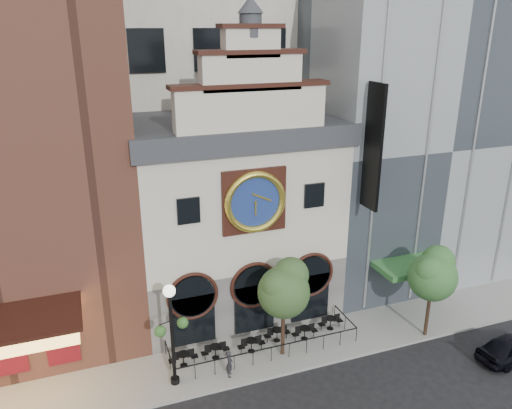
{
  "coord_description": "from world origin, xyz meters",
  "views": [
    {
      "loc": [
        -8.6,
        -19.85,
        17.47
      ],
      "look_at": [
        0.87,
        6.0,
        7.54
      ],
      "focal_mm": 35.0,
      "sensor_mm": 36.0,
      "label": 1
    }
  ],
  "objects": [
    {
      "name": "sidewalk",
      "position": [
        0.0,
        2.5,
        0.07
      ],
      "size": [
        44.0,
        5.0,
        0.15
      ],
      "primitive_type": "cube",
      "color": "gray",
      "rests_on": "ground"
    },
    {
      "name": "pedestrian",
      "position": [
        -2.49,
        0.85,
        0.9
      ],
      "size": [
        0.48,
        0.62,
        1.5
      ],
      "primitive_type": "imported",
      "rotation": [
        0.0,
        0.0,
        1.33
      ],
      "color": "black",
      "rests_on": "sidewalk"
    },
    {
      "name": "bistro_3",
      "position": [
        1.01,
        2.84,
        0.61
      ],
      "size": [
        1.58,
        0.68,
        0.9
      ],
      "color": "black",
      "rests_on": "sidewalk"
    },
    {
      "name": "tree_right",
      "position": [
        9.56,
        0.44,
        4.2
      ],
      "size": [
        2.87,
        2.76,
        5.52
      ],
      "color": "#382619",
      "rests_on": "sidewalk"
    },
    {
      "name": "ground",
      "position": [
        0.0,
        0.0,
        0.0
      ],
      "size": [
        120.0,
        120.0,
        0.0
      ],
      "primitive_type": "plane",
      "color": "black",
      "rests_on": "ground"
    },
    {
      "name": "bistro_4",
      "position": [
        2.59,
        2.45,
        0.61
      ],
      "size": [
        1.58,
        0.68,
        0.9
      ],
      "color": "black",
      "rests_on": "sidewalk"
    },
    {
      "name": "lamppost",
      "position": [
        -5.28,
        1.29,
        3.65
      ],
      "size": [
        1.76,
        0.93,
        5.66
      ],
      "rotation": [
        0.0,
        0.0,
        0.29
      ],
      "color": "black",
      "rests_on": "sidewalk"
    },
    {
      "name": "tree_left",
      "position": [
        0.89,
        1.66,
        4.29
      ],
      "size": [
        2.93,
        2.82,
        5.64
      ],
      "color": "#382619",
      "rests_on": "sidewalk"
    },
    {
      "name": "bistro_5",
      "position": [
        4.5,
        2.85,
        0.61
      ],
      "size": [
        1.58,
        0.68,
        0.9
      ],
      "color": "black",
      "rests_on": "sidewalk"
    },
    {
      "name": "retail_building",
      "position": [
        12.99,
        9.99,
        10.14
      ],
      "size": [
        14.0,
        14.4,
        20.0
      ],
      "color": "gray",
      "rests_on": "ground"
    },
    {
      "name": "bistro_2",
      "position": [
        -0.73,
        2.39,
        0.61
      ],
      "size": [
        1.58,
        0.68,
        0.9
      ],
      "color": "black",
      "rests_on": "sidewalk"
    },
    {
      "name": "car_right",
      "position": [
        12.63,
        -2.95,
        0.73
      ],
      "size": [
        4.41,
        2.14,
        1.45
      ],
      "primitive_type": "imported",
      "rotation": [
        0.0,
        0.0,
        1.67
      ],
      "color": "black",
      "rests_on": "ground"
    },
    {
      "name": "clock_building",
      "position": [
        0.0,
        7.82,
        6.69
      ],
      "size": [
        12.6,
        8.78,
        18.65
      ],
      "color": "#605E5B",
      "rests_on": "ground"
    },
    {
      "name": "bistro_0",
      "position": [
        -4.57,
        2.49,
        0.61
      ],
      "size": [
        1.58,
        0.68,
        0.9
      ],
      "color": "black",
      "rests_on": "sidewalk"
    },
    {
      "name": "bistro_1",
      "position": [
        -2.78,
        2.53,
        0.61
      ],
      "size": [
        1.58,
        0.68,
        0.9
      ],
      "color": "black",
      "rests_on": "sidewalk"
    },
    {
      "name": "cafe_railing",
      "position": [
        0.0,
        2.5,
        0.6
      ],
      "size": [
        10.6,
        2.6,
        0.9
      ],
      "primitive_type": null,
      "color": "black",
      "rests_on": "sidewalk"
    }
  ]
}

